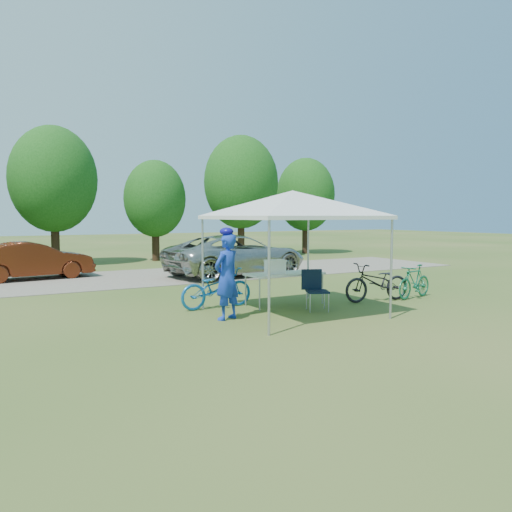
{
  "coord_description": "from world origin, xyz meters",
  "views": [
    {
      "loc": [
        -6.11,
        -9.17,
        2.18
      ],
      "look_at": [
        0.21,
        2.0,
        1.14
      ],
      "focal_mm": 35.0,
      "sensor_mm": 36.0,
      "label": 1
    }
  ],
  "objects_px": {
    "folding_table": "(285,275)",
    "bike_green": "(414,282)",
    "cyclist": "(227,277)",
    "sedan": "(33,260)",
    "folding_chair": "(315,286)",
    "bike_dark": "(377,282)",
    "bike_blue": "(217,288)",
    "cooler": "(275,267)",
    "minivan": "(237,255)"
  },
  "relations": [
    {
      "from": "cooler",
      "to": "cyclist",
      "type": "bearing_deg",
      "value": -153.41
    },
    {
      "from": "cooler",
      "to": "minivan",
      "type": "height_order",
      "value": "minivan"
    },
    {
      "from": "bike_green",
      "to": "bike_dark",
      "type": "bearing_deg",
      "value": -107.84
    },
    {
      "from": "cyclist",
      "to": "sedan",
      "type": "xyz_separation_m",
      "value": [
        -2.86,
        9.13,
        -0.25
      ]
    },
    {
      "from": "folding_chair",
      "to": "bike_green",
      "type": "height_order",
      "value": "folding_chair"
    },
    {
      "from": "folding_table",
      "to": "folding_chair",
      "type": "distance_m",
      "value": 0.96
    },
    {
      "from": "folding_chair",
      "to": "bike_blue",
      "type": "bearing_deg",
      "value": 168.82
    },
    {
      "from": "cyclist",
      "to": "bike_blue",
      "type": "relative_size",
      "value": 0.99
    },
    {
      "from": "bike_green",
      "to": "minivan",
      "type": "bearing_deg",
      "value": -177.43
    },
    {
      "from": "folding_table",
      "to": "cyclist",
      "type": "relative_size",
      "value": 1.05
    },
    {
      "from": "cooler",
      "to": "cyclist",
      "type": "relative_size",
      "value": 0.25
    },
    {
      "from": "sedan",
      "to": "bike_dark",
      "type": "bearing_deg",
      "value": -148.91
    },
    {
      "from": "folding_chair",
      "to": "cooler",
      "type": "height_order",
      "value": "cooler"
    },
    {
      "from": "bike_blue",
      "to": "sedan",
      "type": "xyz_separation_m",
      "value": [
        -3.22,
        7.85,
        0.18
      ]
    },
    {
      "from": "folding_table",
      "to": "bike_dark",
      "type": "xyz_separation_m",
      "value": [
        2.31,
        -0.77,
        -0.25
      ]
    },
    {
      "from": "cooler",
      "to": "minivan",
      "type": "bearing_deg",
      "value": 71.35
    },
    {
      "from": "cooler",
      "to": "cyclist",
      "type": "distance_m",
      "value": 1.93
    },
    {
      "from": "folding_chair",
      "to": "bike_dark",
      "type": "distance_m",
      "value": 2.08
    },
    {
      "from": "bike_blue",
      "to": "folding_table",
      "type": "bearing_deg",
      "value": -107.18
    },
    {
      "from": "folding_chair",
      "to": "cyclist",
      "type": "height_order",
      "value": "cyclist"
    },
    {
      "from": "bike_blue",
      "to": "minivan",
      "type": "relative_size",
      "value": 0.35
    },
    {
      "from": "cooler",
      "to": "sedan",
      "type": "xyz_separation_m",
      "value": [
        -4.59,
        8.27,
        -0.3
      ]
    },
    {
      "from": "folding_chair",
      "to": "sedan",
      "type": "bearing_deg",
      "value": 143.35
    },
    {
      "from": "cooler",
      "to": "cyclist",
      "type": "height_order",
      "value": "cyclist"
    },
    {
      "from": "cooler",
      "to": "bike_green",
      "type": "height_order",
      "value": "cooler"
    },
    {
      "from": "cooler",
      "to": "sedan",
      "type": "relative_size",
      "value": 0.12
    },
    {
      "from": "bike_blue",
      "to": "folding_chair",
      "type": "bearing_deg",
      "value": -128.27
    },
    {
      "from": "cooler",
      "to": "sedan",
      "type": "height_order",
      "value": "sedan"
    },
    {
      "from": "bike_dark",
      "to": "cooler",
      "type": "bearing_deg",
      "value": -100.19
    },
    {
      "from": "folding_table",
      "to": "bike_dark",
      "type": "height_order",
      "value": "bike_dark"
    },
    {
      "from": "bike_blue",
      "to": "sedan",
      "type": "bearing_deg",
      "value": 19.57
    },
    {
      "from": "bike_blue",
      "to": "bike_dark",
      "type": "bearing_deg",
      "value": -109.56
    },
    {
      "from": "cooler",
      "to": "minivan",
      "type": "relative_size",
      "value": 0.09
    },
    {
      "from": "bike_blue",
      "to": "bike_green",
      "type": "height_order",
      "value": "bike_blue"
    },
    {
      "from": "folding_table",
      "to": "bike_blue",
      "type": "relative_size",
      "value": 1.04
    },
    {
      "from": "folding_table",
      "to": "minivan",
      "type": "height_order",
      "value": "minivan"
    },
    {
      "from": "bike_dark",
      "to": "sedan",
      "type": "xyz_separation_m",
      "value": [
        -7.17,
        9.04,
        0.16
      ]
    },
    {
      "from": "cyclist",
      "to": "sedan",
      "type": "bearing_deg",
      "value": -96.11
    },
    {
      "from": "cooler",
      "to": "sedan",
      "type": "distance_m",
      "value": 9.46
    },
    {
      "from": "folding_chair",
      "to": "bike_blue",
      "type": "distance_m",
      "value": 2.3
    },
    {
      "from": "bike_blue",
      "to": "bike_green",
      "type": "distance_m",
      "value": 5.31
    },
    {
      "from": "bike_green",
      "to": "sedan",
      "type": "bearing_deg",
      "value": -150.05
    },
    {
      "from": "folding_table",
      "to": "bike_green",
      "type": "distance_m",
      "value": 3.63
    },
    {
      "from": "bike_blue",
      "to": "sedan",
      "type": "relative_size",
      "value": 0.47
    },
    {
      "from": "bike_dark",
      "to": "minivan",
      "type": "xyz_separation_m",
      "value": [
        -0.61,
        6.61,
        0.26
      ]
    },
    {
      "from": "sedan",
      "to": "cyclist",
      "type": "bearing_deg",
      "value": -169.92
    },
    {
      "from": "bike_green",
      "to": "bike_blue",
      "type": "bearing_deg",
      "value": -116.7
    },
    {
      "from": "bike_blue",
      "to": "bike_dark",
      "type": "height_order",
      "value": "bike_dark"
    },
    {
      "from": "bike_blue",
      "to": "minivan",
      "type": "xyz_separation_m",
      "value": [
        3.34,
        5.42,
        0.28
      ]
    },
    {
      "from": "cyclist",
      "to": "bike_blue",
      "type": "distance_m",
      "value": 1.4
    }
  ]
}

